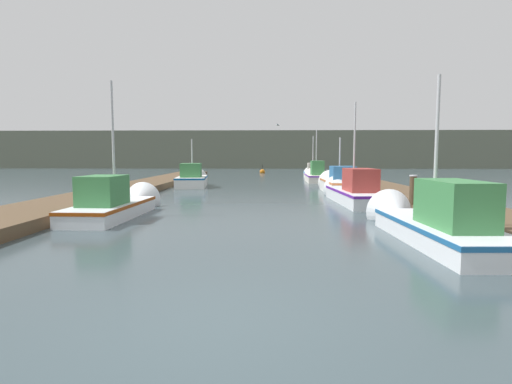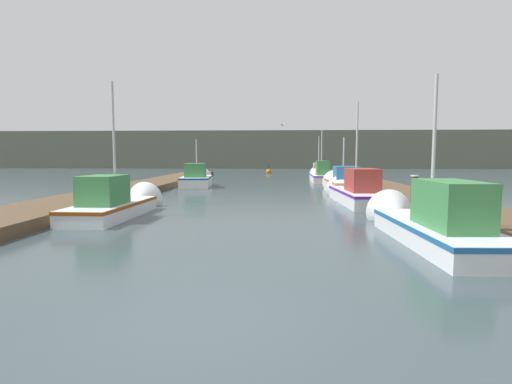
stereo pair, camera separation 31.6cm
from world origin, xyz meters
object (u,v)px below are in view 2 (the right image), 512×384
channel_buoy (269,172)px  fishing_boat_4 (197,179)px  fishing_boat_3 (342,184)px  seagull_lead (283,125)px  fishing_boat_6 (318,173)px  fishing_boat_0 (426,221)px  fishing_boat_1 (118,203)px  fishing_boat_5 (321,176)px  fishing_boat_2 (355,191)px  mooring_piling_0 (479,217)px  mooring_piling_1 (414,195)px

channel_buoy → fishing_boat_4: bearing=-103.1°
channel_buoy → fishing_boat_3: bearing=-78.6°
fishing_boat_4 → seagull_lead: size_ratio=8.88×
fishing_boat_6 → seagull_lead: size_ratio=10.30×
fishing_boat_0 → fishing_boat_6: 25.67m
fishing_boat_6 → channel_buoy: bearing=119.6°
fishing_boat_1 → fishing_boat_5: (8.78, 17.54, 0.03)m
fishing_boat_3 → fishing_boat_6: bearing=89.6°
fishing_boat_0 → fishing_boat_3: fishing_boat_0 is taller
fishing_boat_2 → seagull_lead: 10.43m
fishing_boat_0 → fishing_boat_1: 9.63m
mooring_piling_0 → channel_buoy: size_ratio=1.16×
fishing_boat_3 → mooring_piling_0: size_ratio=4.47×
fishing_boat_1 → channel_buoy: bearing=83.5°
fishing_boat_1 → channel_buoy: fishing_boat_1 is taller
fishing_boat_0 → fishing_boat_6: size_ratio=1.04×
fishing_boat_0 → mooring_piling_1: fishing_boat_0 is taller
fishing_boat_2 → fishing_boat_6: 18.00m
fishing_boat_5 → channel_buoy: fishing_boat_5 is taller
fishing_boat_2 → seagull_lead: size_ratio=11.09×
fishing_boat_2 → fishing_boat_3: bearing=84.9°
fishing_boat_0 → channel_buoy: bearing=95.6°
seagull_lead → fishing_boat_6: bearing=-5.0°
fishing_boat_3 → fishing_boat_4: fishing_boat_4 is taller
fishing_boat_2 → fishing_boat_0: bearing=-90.9°
fishing_boat_6 → channel_buoy: (-4.56, 8.91, -0.24)m
fishing_boat_0 → fishing_boat_1: (-9.00, 3.41, -0.02)m
fishing_boat_3 → mooring_piling_1: bearing=-83.4°
fishing_boat_1 → fishing_boat_2: fishing_boat_1 is taller
fishing_boat_3 → fishing_boat_4: 9.50m
fishing_boat_4 → channel_buoy: (4.32, 18.61, -0.32)m
fishing_boat_3 → channel_buoy: size_ratio=5.20×
fishing_boat_6 → seagull_lead: (-3.31, -8.67, 3.62)m
seagull_lead → fishing_boat_0: bearing=-153.3°
fishing_boat_4 → seagull_lead: seagull_lead is taller
mooring_piling_1 → seagull_lead: (-4.22, 13.22, 3.34)m
mooring_piling_0 → mooring_piling_1: (0.05, 4.45, 0.04)m
seagull_lead → fishing_boat_5: bearing=-21.4°
fishing_boat_0 → mooring_piling_0: fishing_boat_0 is taller
channel_buoy → seagull_lead: bearing=-85.9°
fishing_boat_3 → fishing_boat_5: fishing_boat_5 is taller
channel_buoy → fishing_boat_0: bearing=-82.6°
fishing_boat_3 → fishing_boat_6: 13.32m
fishing_boat_1 → fishing_boat_3: (8.99, 8.95, 0.04)m
fishing_boat_5 → fishing_boat_6: size_ratio=0.90×
mooring_piling_0 → seagull_lead: seagull_lead is taller
fishing_boat_5 → fishing_boat_6: bearing=87.6°
fishing_boat_4 → fishing_boat_5: bearing=24.4°
mooring_piling_0 → channel_buoy: bearing=98.7°
fishing_boat_2 → seagull_lead: fishing_boat_2 is taller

